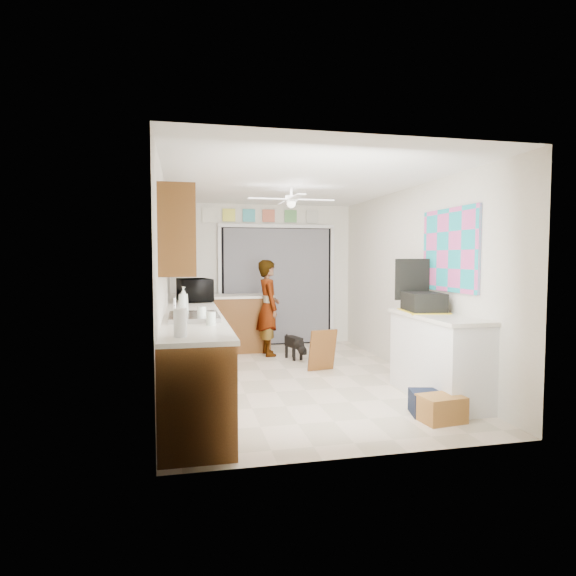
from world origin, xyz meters
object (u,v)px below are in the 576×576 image
suitcase (424,302)px  paper_towel_roll (180,323)px  soap_bottle (183,300)px  dog (294,346)px  microwave (195,290)px  man (268,308)px  navy_crate (430,403)px  cardboard_box (441,409)px

suitcase → paper_towel_roll: bearing=-148.2°
paper_towel_roll → soap_bottle: bearing=89.1°
paper_towel_roll → dog: size_ratio=0.46×
suitcase → dog: bearing=125.0°
paper_towel_roll → suitcase: (2.74, 1.21, -0.00)m
soap_bottle → suitcase: (2.71, -0.41, -0.04)m
microwave → suitcase: size_ratio=1.14×
man → soap_bottle: bearing=143.7°
microwave → soap_bottle: (-0.17, -1.45, -0.01)m
microwave → paper_towel_roll: microwave is taller
microwave → suitcase: 3.16m
navy_crate → man: size_ratio=0.25×
soap_bottle → suitcase: soap_bottle is taller
navy_crate → microwave: bearing=130.2°
paper_towel_roll → dog: paper_towel_roll is taller
soap_bottle → dog: 2.51m
soap_bottle → navy_crate: size_ratio=0.80×
paper_towel_roll → cardboard_box: paper_towel_roll is taller
cardboard_box → man: bearing=107.2°
soap_bottle → suitcase: 2.75m
cardboard_box → dog: (-0.74, 3.06, 0.07)m
soap_bottle → dog: bearing=45.2°
microwave → soap_bottle: bearing=158.9°
suitcase → soap_bottle: bearing=179.4°
paper_towel_roll → dog: bearing=62.9°
microwave → soap_bottle: 1.46m
cardboard_box → man: 3.67m
man → cardboard_box: bearing=-166.4°
cardboard_box → man: size_ratio=0.26×
microwave → cardboard_box: bearing=-156.6°
soap_bottle → suitcase: size_ratio=0.59×
cardboard_box → navy_crate: cardboard_box is taller
soap_bottle → cardboard_box: soap_bottle is taller
microwave → navy_crate: bearing=-154.5°
suitcase → dog: 2.49m
microwave → paper_towel_roll: 3.08m
microwave → navy_crate: (2.23, -2.64, -0.99)m
cardboard_box → suitcase: bearing=72.0°
soap_bottle → suitcase: bearing=-8.6°
microwave → paper_towel_roll: size_ratio=2.61×
soap_bottle → man: (1.33, 2.06, -0.33)m
dog → paper_towel_roll: bearing=-132.5°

